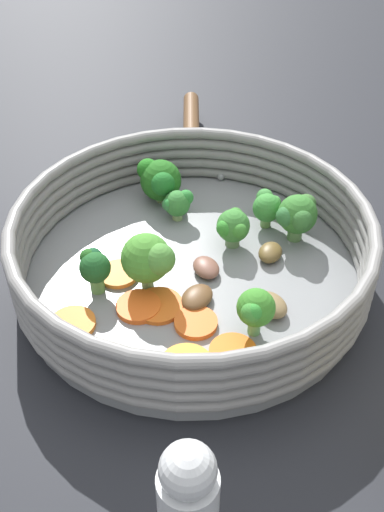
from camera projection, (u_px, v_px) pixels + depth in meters
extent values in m
plane|color=black|center=(192.00, 279.00, 0.60)|extent=(4.00, 4.00, 0.00)
cylinder|color=gray|center=(192.00, 273.00, 0.59)|extent=(0.33, 0.33, 0.02)
torus|color=gray|center=(192.00, 263.00, 0.58)|extent=(0.34, 0.34, 0.01)
torus|color=gray|center=(192.00, 253.00, 0.57)|extent=(0.34, 0.34, 0.01)
torus|color=gray|center=(192.00, 243.00, 0.57)|extent=(0.34, 0.34, 0.01)
torus|color=gray|center=(192.00, 232.00, 0.56)|extent=(0.34, 0.34, 0.01)
torus|color=gray|center=(192.00, 221.00, 0.55)|extent=(0.34, 0.34, 0.01)
cylinder|color=brown|center=(191.00, 130.00, 0.77)|extent=(0.13, 0.15, 0.02)
sphere|color=gray|center=(221.00, 177.00, 0.70)|extent=(0.01, 0.01, 0.01)
sphere|color=gray|center=(162.00, 177.00, 0.70)|extent=(0.01, 0.01, 0.01)
cylinder|color=orange|center=(186.00, 366.00, 0.49)|extent=(0.06, 0.06, 0.00)
cylinder|color=orange|center=(233.00, 352.00, 0.50)|extent=(0.06, 0.06, 0.00)
cylinder|color=#D75C1E|center=(196.00, 323.00, 0.53)|extent=(0.05, 0.05, 0.01)
cylinder|color=orange|center=(72.00, 324.00, 0.53)|extent=(0.04, 0.04, 0.01)
cylinder|color=orange|center=(138.00, 307.00, 0.54)|extent=(0.06, 0.06, 0.01)
cylinder|color=orange|center=(118.00, 274.00, 0.58)|extent=(0.04, 0.04, 0.00)
cylinder|color=#D65E1C|center=(158.00, 306.00, 0.54)|extent=(0.06, 0.06, 0.00)
cylinder|color=#5C934A|center=(97.00, 282.00, 0.56)|extent=(0.01, 0.01, 0.02)
sphere|color=#1B4F21|center=(95.00, 268.00, 0.54)|extent=(0.03, 0.03, 0.03)
sphere|color=#1F521A|center=(88.00, 257.00, 0.55)|extent=(0.02, 0.02, 0.02)
sphere|color=#164626|center=(93.00, 257.00, 0.55)|extent=(0.02, 0.02, 0.02)
cylinder|color=#80AA60|center=(147.00, 277.00, 0.56)|extent=(0.01, 0.01, 0.02)
sphere|color=#41832B|center=(146.00, 258.00, 0.54)|extent=(0.05, 0.05, 0.05)
sphere|color=#478435|center=(159.00, 259.00, 0.53)|extent=(0.03, 0.03, 0.03)
sphere|color=#467E30|center=(162.00, 257.00, 0.54)|extent=(0.02, 0.02, 0.02)
cylinder|color=#69974D|center=(264.00, 218.00, 0.64)|extent=(0.01, 0.01, 0.01)
sphere|color=#378134|center=(265.00, 206.00, 0.63)|extent=(0.03, 0.03, 0.03)
sphere|color=#3B8239|center=(265.00, 197.00, 0.63)|extent=(0.02, 0.02, 0.02)
sphere|color=#3E8A39|center=(272.00, 201.00, 0.63)|extent=(0.01, 0.01, 0.01)
cylinder|color=#5D9850|center=(254.00, 324.00, 0.52)|extent=(0.01, 0.01, 0.02)
sphere|color=#347925|center=(256.00, 308.00, 0.50)|extent=(0.03, 0.03, 0.03)
sphere|color=#357C2D|center=(251.00, 313.00, 0.49)|extent=(0.02, 0.02, 0.02)
sphere|color=#2D832C|center=(254.00, 312.00, 0.49)|extent=(0.02, 0.02, 0.02)
cylinder|color=#6F9056|center=(161.00, 195.00, 0.67)|extent=(0.01, 0.01, 0.01)
sphere|color=#205E1A|center=(161.00, 180.00, 0.66)|extent=(0.05, 0.05, 0.05)
sphere|color=#1C6421|center=(163.00, 184.00, 0.64)|extent=(0.03, 0.03, 0.03)
sphere|color=#1E6424|center=(161.00, 183.00, 0.64)|extent=(0.02, 0.02, 0.02)
sphere|color=#1E6819|center=(148.00, 170.00, 0.66)|extent=(0.02, 0.02, 0.02)
cylinder|color=#8BA466|center=(177.00, 214.00, 0.64)|extent=(0.01, 0.01, 0.01)
sphere|color=#317330|center=(177.00, 203.00, 0.63)|extent=(0.03, 0.03, 0.03)
sphere|color=#297C33|center=(169.00, 204.00, 0.63)|extent=(0.01, 0.01, 0.01)
sphere|color=#2B7B31|center=(186.00, 197.00, 0.63)|extent=(0.02, 0.02, 0.02)
sphere|color=#316E38|center=(169.00, 204.00, 0.63)|extent=(0.01, 0.01, 0.01)
cylinder|color=#608D4D|center=(295.00, 231.00, 0.62)|extent=(0.02, 0.02, 0.02)
sphere|color=#326F2A|center=(298.00, 214.00, 0.60)|extent=(0.04, 0.04, 0.04)
sphere|color=#31672C|center=(301.00, 220.00, 0.59)|extent=(0.02, 0.02, 0.02)
sphere|color=#37672D|center=(306.00, 204.00, 0.61)|extent=(0.02, 0.02, 0.02)
sphere|color=#2E6832|center=(286.00, 217.00, 0.60)|extent=(0.02, 0.02, 0.02)
cylinder|color=#638552|center=(233.00, 239.00, 0.61)|extent=(0.01, 0.01, 0.01)
sphere|color=#36782F|center=(234.00, 226.00, 0.60)|extent=(0.03, 0.03, 0.03)
sphere|color=#377A2C|center=(235.00, 215.00, 0.60)|extent=(0.02, 0.02, 0.02)
sphere|color=#2F8128|center=(225.00, 228.00, 0.59)|extent=(0.02, 0.02, 0.02)
sphere|color=#357B29|center=(239.00, 230.00, 0.59)|extent=(0.02, 0.02, 0.02)
ellipsoid|color=brown|center=(270.00, 252.00, 0.59)|extent=(0.04, 0.03, 0.01)
ellipsoid|color=brown|center=(206.00, 267.00, 0.58)|extent=(0.03, 0.04, 0.01)
ellipsoid|color=olive|center=(271.00, 305.00, 0.54)|extent=(0.03, 0.04, 0.01)
ellipsoid|color=brown|center=(197.00, 297.00, 0.55)|extent=(0.04, 0.04, 0.01)
sphere|color=silver|center=(188.00, 470.00, 0.34)|extent=(0.03, 0.03, 0.03)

